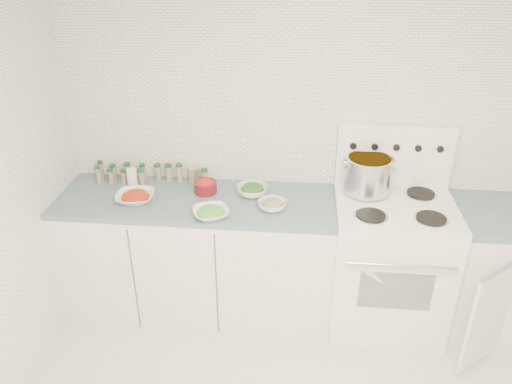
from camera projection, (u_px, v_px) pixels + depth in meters
name	position (u px, v px, depth m)	size (l,w,h in m)	color
room_walls	(337.00, 207.00, 1.88)	(3.54, 3.04, 2.52)	white
counter_left	(199.00, 255.00, 3.52)	(1.85, 0.62, 0.90)	white
stove	(388.00, 260.00, 3.38)	(0.76, 0.70, 1.36)	white
counter_right	(512.00, 273.00, 3.34)	(0.89, 0.88, 0.90)	white
stock_pot	(368.00, 173.00, 3.26)	(0.33, 0.31, 0.23)	silver
bowl_tomato	(135.00, 197.00, 3.26)	(0.27, 0.27, 0.08)	white
bowl_snowpea	(211.00, 213.00, 3.09)	(0.28, 0.28, 0.07)	white
bowl_broccoli	(253.00, 190.00, 3.34)	(0.24, 0.24, 0.08)	white
bowl_zucchini	(272.00, 205.00, 3.17)	(0.19, 0.19, 0.07)	white
bowl_pepper	(205.00, 186.00, 3.37)	(0.15, 0.15, 0.10)	#5F1016
salt_canister	(132.00, 178.00, 3.43)	(0.07, 0.07, 0.14)	white
tin_can	(194.00, 174.00, 3.52)	(0.08, 0.08, 0.11)	#B5AE99
spice_cluster	(143.00, 173.00, 3.51)	(0.79, 0.14, 0.14)	gray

